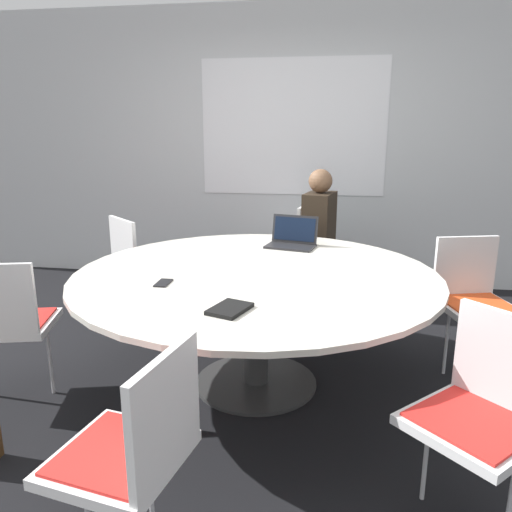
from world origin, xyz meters
TOP-DOWN VIEW (x-y plane):
  - ground_plane at (0.00, 0.00)m, footprint 16.00×16.00m
  - wall_back at (0.00, 2.25)m, footprint 8.00×0.07m
  - conference_table at (0.00, 0.00)m, footprint 2.15×2.15m
  - chair_0 at (0.30, 1.69)m, footprint 0.50×0.52m
  - chair_1 at (-1.10, 0.89)m, footprint 0.61×0.61m
  - chair_2 at (-1.35, -0.42)m, footprint 0.53×0.52m
  - chair_3 at (-0.19, -1.40)m, footprint 0.49×0.51m
  - chair_4 at (1.05, -0.95)m, footprint 0.61×0.61m
  - chair_5 at (1.35, 0.44)m, footprint 0.54×0.52m
  - person_0 at (0.33, 1.44)m, footprint 0.31×0.40m
  - laptop at (0.15, 0.69)m, footprint 0.38×0.30m
  - spiral_notebook at (-0.02, -0.65)m, footprint 0.21×0.25m
  - cell_phone at (-0.47, -0.30)m, footprint 0.07×0.14m

SIDE VIEW (x-z plane):
  - ground_plane at x=0.00m, z-range 0.00..0.00m
  - chair_0 at x=0.30m, z-range 0.09..0.96m
  - chair_1 at x=-1.10m, z-range 0.09..0.96m
  - chair_2 at x=-1.35m, z-range 0.09..0.96m
  - chair_3 at x=-0.19m, z-range 0.09..0.96m
  - chair_4 at x=1.05m, z-range 0.09..0.96m
  - chair_5 at x=1.35m, z-range 0.09..0.96m
  - conference_table at x=0.00m, z-range 0.27..1.00m
  - person_0 at x=0.33m, z-range 0.11..1.33m
  - cell_phone at x=-0.47m, z-range 0.73..0.74m
  - spiral_notebook at x=-0.02m, z-range 0.73..0.75m
  - laptop at x=0.15m, z-range 0.68..0.89m
  - wall_back at x=0.00m, z-range 0.00..2.70m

